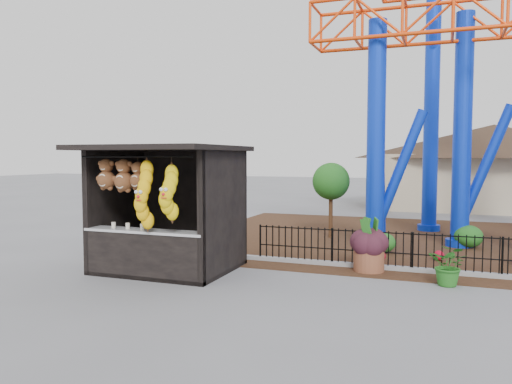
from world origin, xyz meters
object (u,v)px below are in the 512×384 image
(prize_booth, at_px, (163,211))
(terracotta_planter, at_px, (369,259))
(potted_plant, at_px, (450,265))
(roller_coaster, at_px, (501,45))

(prize_booth, distance_m, terracotta_planter, 5.25)
(prize_booth, height_order, potted_plant, prize_booth)
(prize_booth, height_order, terracotta_planter, prize_booth)
(terracotta_planter, bearing_deg, prize_booth, -159.43)
(prize_booth, distance_m, roller_coaster, 11.98)
(roller_coaster, bearing_deg, potted_plant, -103.12)
(roller_coaster, xyz_separation_m, terracotta_planter, (-3.33, -5.53, -6.13))
(prize_booth, xyz_separation_m, roller_coaster, (8.11, 7.32, 4.92))
(roller_coaster, relative_size, terracotta_planter, 14.55)
(terracotta_planter, bearing_deg, potted_plant, -23.21)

